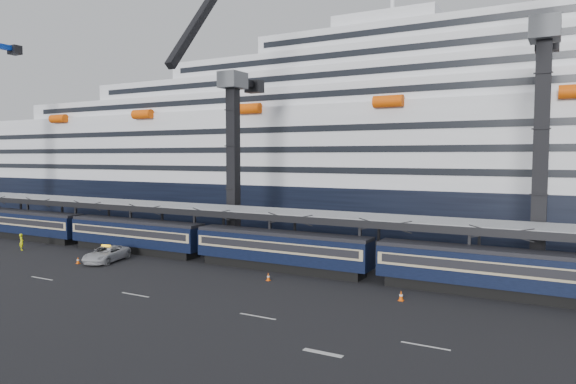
# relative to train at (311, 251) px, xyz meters

# --- Properties ---
(ground) EXTENTS (260.00, 260.00, 0.00)m
(ground) POSITION_rel_train_xyz_m (4.65, -10.00, -2.20)
(ground) COLOR black
(ground) RESTS_ON ground
(lane_markings) EXTENTS (111.00, 4.27, 0.02)m
(lane_markings) POSITION_rel_train_xyz_m (12.80, -15.23, -2.19)
(lane_markings) COLOR beige
(lane_markings) RESTS_ON ground
(train) EXTENTS (133.05, 3.00, 4.05)m
(train) POSITION_rel_train_xyz_m (0.00, 0.00, 0.00)
(train) COLOR black
(train) RESTS_ON ground
(canopy) EXTENTS (130.00, 6.25, 5.53)m
(canopy) POSITION_rel_train_xyz_m (4.65, 4.00, 3.05)
(canopy) COLOR #919499
(canopy) RESTS_ON ground
(cruise_ship) EXTENTS (214.09, 28.84, 34.00)m
(cruise_ship) POSITION_rel_train_xyz_m (3.57, 35.99, 10.14)
(cruise_ship) COLOR black
(cruise_ship) RESTS_ON ground
(crane_dark_near) EXTENTS (4.50, 17.75, 35.08)m
(crane_dark_near) POSITION_rel_train_xyz_m (-15.35, 8.59, 9.73)
(crane_dark_near) COLOR #53575C
(crane_dark_near) RESTS_ON ground
(crane_dark_mid) EXTENTS (4.50, 18.24, 39.64)m
(crane_dark_mid) POSITION_rel_train_xyz_m (19.65, 7.59, 11.16)
(crane_dark_mid) COLOR #53575C
(crane_dark_mid) RESTS_ON ground
(pickup_truck) EXTENTS (4.27, 6.60, 1.69)m
(pickup_truck) POSITION_rel_train_xyz_m (-22.12, -5.61, -1.36)
(pickup_truck) COLOR #B4B5BC
(pickup_truck) RESTS_ON ground
(worker) EXTENTS (0.89, 0.77, 2.05)m
(worker) POSITION_rel_train_xyz_m (-36.62, -5.76, -1.18)
(worker) COLOR #E0E90C
(worker) RESTS_ON ground
(traffic_cone_b) EXTENTS (0.38, 0.38, 0.76)m
(traffic_cone_b) POSITION_rel_train_xyz_m (-23.95, -7.82, -1.83)
(traffic_cone_b) COLOR #FA5607
(traffic_cone_b) RESTS_ON ground
(traffic_cone_c) EXTENTS (0.36, 0.36, 0.73)m
(traffic_cone_c) POSITION_rel_train_xyz_m (-2.15, -4.48, -1.84)
(traffic_cone_c) COLOR #FA5607
(traffic_cone_c) RESTS_ON ground
(traffic_cone_d) EXTENTS (0.42, 0.42, 0.83)m
(traffic_cone_d) POSITION_rel_train_xyz_m (10.54, -5.08, -1.79)
(traffic_cone_d) COLOR #FA5607
(traffic_cone_d) RESTS_ON ground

